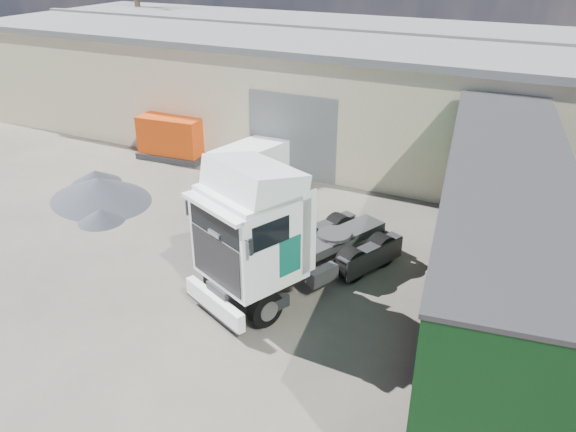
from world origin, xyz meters
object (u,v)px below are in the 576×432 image
at_px(tractor_unit, 274,238).
at_px(orange_skip, 175,139).
at_px(box_trailer, 500,225).
at_px(panel_van, 252,163).

height_order(tractor_unit, orange_skip, tractor_unit).
bearing_deg(box_trailer, orange_skip, 148.55).
xyz_separation_m(panel_van, orange_skip, (-4.75, 1.08, 0.02)).
distance_m(tractor_unit, panel_van, 8.39).
xyz_separation_m(tractor_unit, orange_skip, (-9.37, 8.01, -0.93)).
height_order(box_trailer, panel_van, box_trailer).
xyz_separation_m(tractor_unit, box_trailer, (5.64, 1.55, 0.96)).
bearing_deg(panel_van, orange_skip, -179.48).
bearing_deg(orange_skip, tractor_unit, -45.09).
bearing_deg(orange_skip, panel_van, -17.35).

